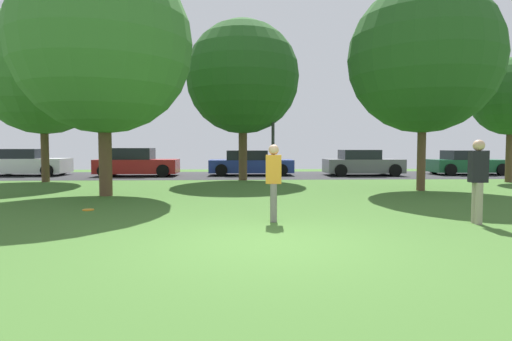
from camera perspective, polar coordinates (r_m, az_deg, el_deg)
ground_plane at (r=6.79m, az=1.25°, el=-9.91°), size 44.00×44.00×0.00m
road_strip at (r=22.66m, az=-1.44°, el=-0.65°), size 44.00×6.40×0.01m
oak_tree_left at (r=14.34m, az=-20.10°, el=15.80°), size 5.52×5.52×7.48m
maple_tree_far at (r=21.41m, az=31.42°, el=8.56°), size 3.33×3.33×5.38m
oak_tree_right at (r=16.15m, az=21.84°, el=14.00°), size 5.20×5.20×7.23m
oak_tree_center at (r=20.87m, az=-27.05°, el=12.04°), size 5.55×5.55×7.64m
maple_tree_near at (r=19.63m, az=-1.82°, el=12.55°), size 5.17×5.17×7.31m
person_thrower at (r=8.65m, az=2.42°, el=-1.23°), size 0.34×0.30×1.59m
person_catcher at (r=9.49m, az=27.96°, el=-0.84°), size 0.34×0.30×1.69m
frisbee_disc at (r=11.02m, az=-21.87°, el=-4.98°), size 0.27×0.27×0.03m
parked_car_white at (r=25.59m, az=-28.83°, el=0.87°), size 4.20×2.09×1.43m
parked_car_red at (r=22.95m, az=-15.95°, el=0.94°), size 4.22×2.01×1.48m
parked_car_blue at (r=22.74m, az=-0.81°, el=0.93°), size 4.51×1.98×1.34m
parked_car_grey at (r=23.25m, az=14.24°, el=0.92°), size 4.07×2.07×1.38m
parked_car_green at (r=26.02m, az=26.73°, el=0.87°), size 4.07×2.05×1.34m
street_lamp_post at (r=18.88m, az=2.33°, el=5.39°), size 0.14×0.14×4.50m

